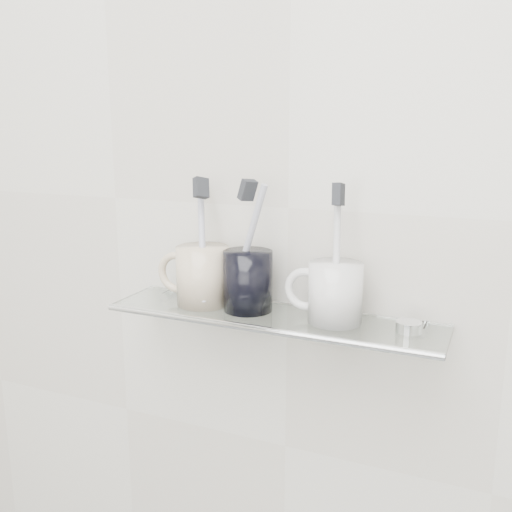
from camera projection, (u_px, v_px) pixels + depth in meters
The scene contains 18 objects.
wall_back at pixel (288, 208), 0.86m from camera, with size 2.50×2.50×0.00m, color beige.
shelf_glass at pixel (272, 317), 0.84m from camera, with size 0.50×0.12×0.01m, color silver.
shelf_rail at pixel (257, 329), 0.79m from camera, with size 0.01×0.01×0.50m, color silver.
bracket_left at pixel (168, 299), 0.97m from camera, with size 0.02×0.02×0.03m, color silver.
bracket_right at pixel (423, 334), 0.80m from camera, with size 0.02×0.02×0.03m, color silver.
mug_left at pixel (203, 275), 0.88m from camera, with size 0.08×0.08×0.09m, color beige.
mug_left_handle at pixel (177, 272), 0.90m from camera, with size 0.07×0.07×0.01m, color beige.
toothbrush_left at pixel (202, 240), 0.87m from camera, with size 0.01×0.01×0.19m, color #9E9FBC.
bristles_left at pixel (201, 188), 0.85m from camera, with size 0.01×0.02×0.03m, color #25272B.
mug_center at pixel (248, 281), 0.85m from camera, with size 0.07×0.07×0.09m, color black.
mug_center_handle at pixel (222, 278), 0.87m from camera, with size 0.07×0.07×0.01m, color black.
toothbrush_center at pixel (248, 244), 0.84m from camera, with size 0.01×0.01×0.19m, color #9C9FB5.
bristles_center at pixel (248, 190), 0.82m from camera, with size 0.01×0.02×0.03m, color #25272B.
mug_right at pixel (335, 293), 0.80m from camera, with size 0.08×0.08×0.09m, color silver.
mug_right_handle at pixel (306, 289), 0.82m from camera, with size 0.06×0.06×0.01m, color silver.
toothbrush_right at pixel (337, 252), 0.79m from camera, with size 0.01×0.01×0.19m, color silver.
bristles_right at pixel (338, 194), 0.77m from camera, with size 0.01×0.02×0.03m, color #25272B.
chrome_cap at pixel (409, 327), 0.77m from camera, with size 0.03×0.03×0.01m, color silver.
Camera 1 is at (0.30, 0.30, 1.37)m, focal length 40.00 mm.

